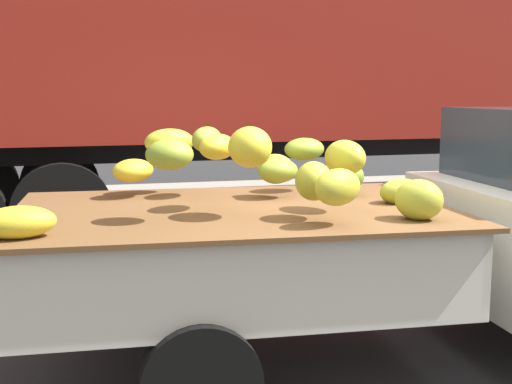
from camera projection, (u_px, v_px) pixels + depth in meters
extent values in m
plane|color=#28282B|center=(371.00, 368.00, 4.46)|extent=(220.00, 220.00, 0.00)
cube|color=gray|center=(188.00, 190.00, 12.06)|extent=(80.00, 0.80, 0.16)
cube|color=silver|center=(233.00, 284.00, 4.35)|extent=(2.72, 1.90, 0.08)
cube|color=silver|center=(216.00, 221.00, 5.13)|extent=(2.62, 0.21, 0.44)
cube|color=silver|center=(259.00, 281.00, 3.48)|extent=(2.62, 0.21, 0.44)
cube|color=silver|center=(420.00, 237.00, 4.55)|extent=(0.15, 1.74, 0.44)
cube|color=silver|center=(24.00, 254.00, 4.06)|extent=(0.15, 1.74, 0.44)
cube|color=#B21914|center=(215.00, 225.00, 5.16)|extent=(2.51, 0.16, 0.07)
cube|color=brown|center=(233.00, 210.00, 4.27)|extent=(2.84, 2.03, 0.03)
ellipsoid|color=yellow|center=(18.00, 222.00, 3.37)|extent=(0.40, 0.27, 0.17)
ellipsoid|color=#A8B232|center=(419.00, 200.00, 3.86)|extent=(0.36, 0.37, 0.24)
ellipsoid|color=#91A531|center=(207.00, 139.00, 4.68)|extent=(0.33, 0.38, 0.18)
ellipsoid|color=#ABB130|center=(314.00, 181.00, 3.87)|extent=(0.29, 0.33, 0.23)
ellipsoid|color=#ACB432|center=(275.00, 169.00, 4.68)|extent=(0.34, 0.34, 0.21)
ellipsoid|color=yellow|center=(217.00, 147.00, 4.17)|extent=(0.35, 0.39, 0.16)
ellipsoid|color=olive|center=(304.00, 149.00, 4.95)|extent=(0.37, 0.33, 0.17)
ellipsoid|color=#8EA431|center=(170.00, 155.00, 3.77)|extent=(0.36, 0.35, 0.17)
ellipsoid|color=yellow|center=(133.00, 170.00, 4.68)|extent=(0.40, 0.39, 0.16)
ellipsoid|color=yellow|center=(250.00, 147.00, 3.90)|extent=(0.29, 0.34, 0.24)
ellipsoid|color=gold|center=(170.00, 142.00, 4.85)|extent=(0.41, 0.31, 0.20)
ellipsoid|color=#97A22B|center=(402.00, 192.00, 4.45)|extent=(0.35, 0.27, 0.18)
ellipsoid|color=olive|center=(278.00, 171.00, 4.63)|extent=(0.33, 0.28, 0.17)
ellipsoid|color=olive|center=(343.00, 175.00, 4.78)|extent=(0.34, 0.42, 0.22)
ellipsoid|color=gold|center=(338.00, 187.00, 3.66)|extent=(0.36, 0.32, 0.21)
ellipsoid|color=gold|center=(345.00, 157.00, 4.13)|extent=(0.27, 0.36, 0.22)
cylinder|color=black|center=(176.00, 289.00, 5.14)|extent=(0.65, 0.24, 0.64)
cylinder|color=black|center=(201.00, 381.00, 3.51)|extent=(0.65, 0.24, 0.64)
cube|color=maroon|center=(333.00, 33.00, 9.02)|extent=(12.09, 2.96, 2.70)
cube|color=black|center=(331.00, 145.00, 9.24)|extent=(11.05, 0.83, 0.30)
cylinder|color=black|center=(60.00, 184.00, 9.44)|extent=(1.09, 0.34, 1.08)
cylinder|color=black|center=(62.00, 213.00, 7.17)|extent=(1.09, 0.34, 1.08)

